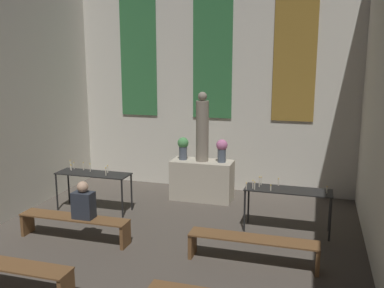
{
  "coord_description": "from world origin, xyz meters",
  "views": [
    {
      "loc": [
        2.42,
        1.0,
        3.17
      ],
      "look_at": [
        0.0,
        9.18,
        1.44
      ],
      "focal_mm": 40.0,
      "sensor_mm": 36.0,
      "label": 1
    }
  ],
  "objects": [
    {
      "name": "altar",
      "position": [
        0.0,
        9.98,
        0.45
      ],
      "size": [
        1.38,
        0.61,
        0.9
      ],
      "color": "#BCB29E",
      "rests_on": "ground_plane"
    },
    {
      "name": "wall_back",
      "position": [
        0.0,
        10.94,
        2.77
      ],
      "size": [
        6.92,
        0.16,
        5.47
      ],
      "color": "silver",
      "rests_on": "ground_plane"
    },
    {
      "name": "pew_third_left",
      "position": [
        -1.57,
        5.41,
        0.32
      ],
      "size": [
        2.01,
        0.36,
        0.43
      ],
      "color": "brown",
      "rests_on": "ground_plane"
    },
    {
      "name": "person_seated",
      "position": [
        -1.37,
        7.2,
        0.71
      ],
      "size": [
        0.36,
        0.24,
        0.66
      ],
      "color": "#282D38",
      "rests_on": "pew_back_left"
    },
    {
      "name": "candle_rack_right",
      "position": [
        1.98,
        8.65,
        0.72
      ],
      "size": [
        1.56,
        0.51,
        1.01
      ],
      "color": "black",
      "rests_on": "ground_plane"
    },
    {
      "name": "flower_vase_left",
      "position": [
        -0.45,
        9.98,
        1.19
      ],
      "size": [
        0.25,
        0.25,
        0.51
      ],
      "color": "#4C5666",
      "rests_on": "altar"
    },
    {
      "name": "flower_vase_right",
      "position": [
        0.45,
        9.98,
        1.19
      ],
      "size": [
        0.25,
        0.25,
        0.51
      ],
      "color": "#4C5666",
      "rests_on": "altar"
    },
    {
      "name": "candle_rack_left",
      "position": [
        -1.99,
        8.65,
        0.72
      ],
      "size": [
        1.56,
        0.51,
        1.01
      ],
      "color": "black",
      "rests_on": "ground_plane"
    },
    {
      "name": "pew_back_right",
      "position": [
        1.57,
        7.2,
        0.32
      ],
      "size": [
        2.01,
        0.36,
        0.43
      ],
      "color": "brown",
      "rests_on": "ground_plane"
    },
    {
      "name": "statue",
      "position": [
        0.0,
        9.98,
        1.62
      ],
      "size": [
        0.28,
        0.28,
        1.54
      ],
      "color": "gray",
      "rests_on": "altar"
    },
    {
      "name": "pew_back_left",
      "position": [
        -1.57,
        7.2,
        0.32
      ],
      "size": [
        2.01,
        0.36,
        0.43
      ],
      "color": "brown",
      "rests_on": "ground_plane"
    }
  ]
}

